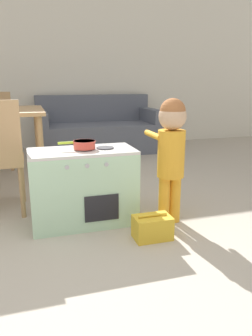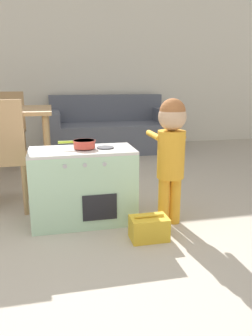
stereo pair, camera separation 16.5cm
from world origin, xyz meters
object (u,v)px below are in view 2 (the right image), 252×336
play_kitchen (84,186)px  toy_pot (84,143)px  toy_basket (149,228)px  dining_chair_far (8,127)px  dining_table (4,120)px  couch (110,131)px  child_figure (171,145)px

play_kitchen → toy_pot: 0.32m
toy_basket → dining_chair_far: bearing=115.7°
dining_table → couch: bearing=47.7°
play_kitchen → dining_table: (-0.66, 1.11, 0.38)m
couch → play_kitchen: bearing=-104.2°
toy_pot → dining_table: (-0.68, 1.11, 0.06)m
play_kitchen → child_figure: size_ratio=0.82×
child_figure → dining_chair_far: bearing=122.4°
dining_chair_far → couch: size_ratio=0.51×
toy_pot → play_kitchen: bearing=-178.3°
child_figure → toy_basket: (-0.22, -0.22, -0.52)m
toy_pot → toy_basket: bearing=-46.5°
child_figure → couch: (0.03, 2.72, -0.30)m
toy_basket → dining_table: dining_table is taller
child_figure → dining_chair_far: 2.53m
play_kitchen → dining_chair_far: (-0.74, 1.96, 0.20)m
toy_pot → couch: 2.64m
dining_table → toy_pot: bearing=-58.7°
dining_table → couch: 1.97m
child_figure → couch: size_ratio=0.52×
dining_chair_far → toy_basket: bearing=115.7°
child_figure → couch: bearing=89.3°
toy_basket → dining_table: size_ratio=0.27×
toy_basket → couch: 2.96m
play_kitchen → dining_chair_far: bearing=110.8°
toy_pot → child_figure: 0.62m
child_figure → toy_basket: child_figure is taller
play_kitchen → couch: (0.64, 2.55, 0.02)m
play_kitchen → couch: couch is taller
toy_basket → dining_chair_far: size_ratio=0.28×
play_kitchen → toy_basket: play_kitchen is taller
toy_pot → dining_table: bearing=121.3°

